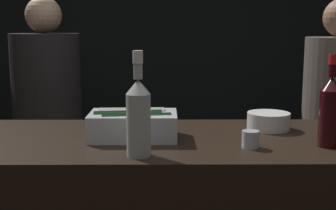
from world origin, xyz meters
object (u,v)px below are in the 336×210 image
at_px(ice_bin_with_bottles, 133,123).
at_px(bowl_white, 268,120).
at_px(person_blond_tee, 336,131).
at_px(candle_votive, 250,139).
at_px(person_in_hoodie, 48,123).
at_px(red_wine_bottle_tall, 331,109).
at_px(white_wine_bottle, 138,114).

relative_size(ice_bin_with_bottles, bowl_white, 1.88).
relative_size(bowl_white, person_blond_tee, 0.11).
xyz_separation_m(candle_votive, person_in_hoodie, (-1.00, 1.18, -0.19)).
xyz_separation_m(ice_bin_with_bottles, bowl_white, (0.54, 0.15, -0.02)).
bearing_deg(bowl_white, person_in_hoodie, 141.66).
relative_size(bowl_white, red_wine_bottle_tall, 0.54).
bearing_deg(ice_bin_with_bottles, red_wine_bottle_tall, -10.32).
height_order(candle_votive, person_blond_tee, person_blond_tee).
height_order(candle_votive, person_in_hoodie, person_in_hoodie).
xyz_separation_m(red_wine_bottle_tall, person_in_hoodie, (-1.28, 1.17, -0.29)).
relative_size(candle_votive, red_wine_bottle_tall, 0.19).
distance_m(red_wine_bottle_tall, person_blond_tee, 1.08).
height_order(bowl_white, candle_votive, bowl_white).
distance_m(red_wine_bottle_tall, white_wine_bottle, 0.67).
xyz_separation_m(candle_votive, person_blond_tee, (0.66, 0.98, -0.20)).
height_order(bowl_white, person_in_hoodie, person_in_hoodie).
height_order(candle_votive, white_wine_bottle, white_wine_bottle).
bearing_deg(red_wine_bottle_tall, candle_votive, -176.88).
relative_size(white_wine_bottle, person_blond_tee, 0.21).
bearing_deg(person_in_hoodie, ice_bin_with_bottles, 80.24).
height_order(bowl_white, person_blond_tee, person_blond_tee).
distance_m(bowl_white, red_wine_bottle_tall, 0.33).
bearing_deg(candle_votive, white_wine_bottle, -165.26).
bearing_deg(person_blond_tee, ice_bin_with_bottles, -133.83).
bearing_deg(person_blond_tee, bowl_white, -119.59).
bearing_deg(bowl_white, ice_bin_with_bottles, -164.68).
distance_m(candle_votive, white_wine_bottle, 0.41).
xyz_separation_m(ice_bin_with_bottles, candle_votive, (0.42, -0.14, -0.03)).
height_order(ice_bin_with_bottles, candle_votive, ice_bin_with_bottles).
distance_m(candle_votive, red_wine_bottle_tall, 0.30).
xyz_separation_m(bowl_white, white_wine_bottle, (-0.51, -0.39, 0.10)).
height_order(ice_bin_with_bottles, white_wine_bottle, white_wine_bottle).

